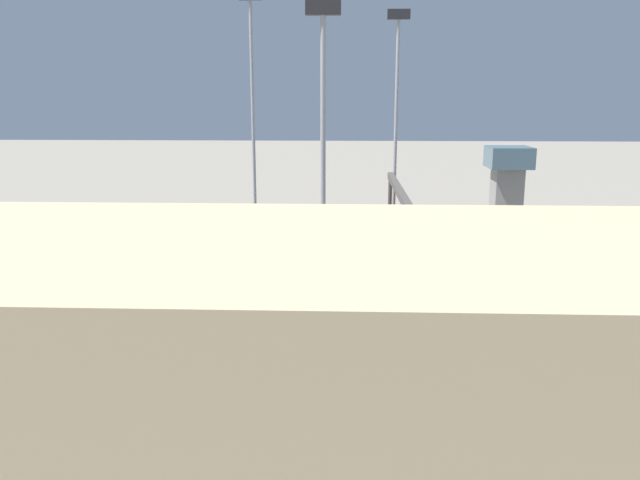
% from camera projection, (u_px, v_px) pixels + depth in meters
% --- Properties ---
extents(ground_plane, '(400.00, 400.00, 0.00)m').
position_uv_depth(ground_plane, '(306.00, 268.00, 68.81)').
color(ground_plane, gray).
extents(track_bed_0, '(140.00, 2.80, 0.12)m').
position_uv_depth(track_bed_0, '(312.00, 241.00, 80.96)').
color(track_bed_0, '#3D3833').
rests_on(track_bed_0, ground_plane).
extents(track_bed_1, '(140.00, 2.80, 0.12)m').
position_uv_depth(track_bed_1, '(310.00, 251.00, 76.09)').
color(track_bed_1, '#4C443D').
rests_on(track_bed_1, ground_plane).
extents(track_bed_2, '(140.00, 2.80, 0.12)m').
position_uv_depth(track_bed_2, '(307.00, 261.00, 71.23)').
color(track_bed_2, '#4C443D').
rests_on(track_bed_2, ground_plane).
extents(track_bed_3, '(140.00, 2.80, 0.12)m').
position_uv_depth(track_bed_3, '(304.00, 273.00, 66.36)').
color(track_bed_3, '#3D3833').
rests_on(track_bed_3, ground_plane).
extents(track_bed_4, '(140.00, 2.80, 0.12)m').
position_uv_depth(track_bed_4, '(301.00, 287.00, 61.49)').
color(track_bed_4, '#3D3833').
rests_on(track_bed_4, ground_plane).
extents(track_bed_5, '(140.00, 2.80, 0.12)m').
position_uv_depth(track_bed_5, '(297.00, 304.00, 56.62)').
color(track_bed_5, '#3D3833').
rests_on(track_bed_5, ground_plane).
extents(train_on_track_5, '(139.00, 3.06, 4.40)m').
position_uv_depth(train_on_track_5, '(247.00, 282.00, 56.35)').
color(train_on_track_5, '#285193').
rests_on(train_on_track_5, ground_plane).
extents(train_on_track_1, '(10.00, 3.00, 5.00)m').
position_uv_depth(train_on_track_1, '(414.00, 235.00, 75.13)').
color(train_on_track_1, '#D85914').
rests_on(train_on_track_1, ground_plane).
extents(train_on_track_3, '(119.80, 3.06, 5.00)m').
position_uv_depth(train_on_track_3, '(351.00, 251.00, 65.60)').
color(train_on_track_3, silver).
rests_on(train_on_track_3, ground_plane).
extents(light_mast_0, '(2.80, 0.70, 31.27)m').
position_uv_depth(light_mast_0, '(252.00, 87.00, 80.09)').
color(light_mast_0, '#9EA0A5').
rests_on(light_mast_0, ground_plane).
extents(light_mast_1, '(2.80, 0.70, 25.83)m').
position_uv_depth(light_mast_1, '(323.00, 119.00, 50.86)').
color(light_mast_1, '#9EA0A5').
rests_on(light_mast_1, ground_plane).
extents(light_mast_2, '(2.80, 0.70, 28.84)m').
position_uv_depth(light_mast_2, '(397.00, 98.00, 79.13)').
color(light_mast_2, '#9EA0A5').
rests_on(light_mast_2, ground_plane).
extents(signal_gantry, '(0.70, 30.00, 8.80)m').
position_uv_depth(signal_gantry, '(400.00, 201.00, 66.71)').
color(signal_gantry, '#4C4742').
rests_on(signal_gantry, ground_plane).
extents(maintenance_shed, '(49.63, 17.03, 12.82)m').
position_uv_depth(maintenance_shed, '(267.00, 386.00, 26.58)').
color(maintenance_shed, tan).
rests_on(maintenance_shed, ground_plane).
extents(control_tower, '(6.00, 6.00, 11.37)m').
position_uv_depth(control_tower, '(507.00, 179.00, 90.33)').
color(control_tower, gray).
rests_on(control_tower, ground_plane).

